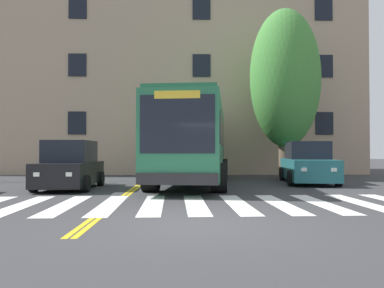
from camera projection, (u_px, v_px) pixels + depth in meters
The scene contains 10 objects.
ground_plane at pixel (195, 224), 7.53m from camera, with size 120.00×120.00×0.00m, color #38383A.
crosswalk at pixel (196, 204), 10.27m from camera, with size 12.39×4.31×0.01m.
lane_line_yellow_inner at pixel (153, 174), 24.22m from camera, with size 0.12×36.00×0.01m, color gold.
lane_line_yellow_outer at pixel (156, 174), 24.22m from camera, with size 0.12×36.00×0.01m, color gold.
city_bus at pixel (193, 140), 16.56m from camera, with size 3.89×10.75×3.58m.
car_black_near_lane at pixel (70, 167), 14.51m from camera, with size 2.09×4.00×1.87m.
car_teal_far_lane at pixel (308, 164), 17.05m from camera, with size 2.63×4.84×1.89m.
car_navy_behind_bus at pixel (204, 156), 27.46m from camera, with size 2.54×5.11×2.29m.
street_tree_curbside_large at pixel (285, 79), 20.02m from camera, with size 5.41×5.39×9.09m.
building_facade at pixel (146, 83), 26.97m from camera, with size 28.50×8.24×12.69m.
Camera 1 is at (-0.22, -7.56, 1.47)m, focal length 35.00 mm.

